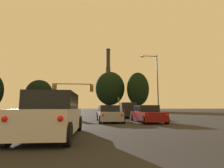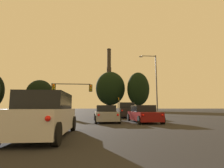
% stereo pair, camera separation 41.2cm
% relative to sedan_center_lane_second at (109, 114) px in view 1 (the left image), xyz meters
% --- Properties ---
extents(sedan_center_lane_second, '(2.10, 4.75, 1.43)m').
position_rel_sedan_center_lane_second_xyz_m(sedan_center_lane_second, '(0.00, 0.00, 0.00)').
color(sedan_center_lane_second, gray).
rests_on(sedan_center_lane_second, ground_plane).
extents(suv_right_lane_front, '(2.17, 4.93, 1.86)m').
position_rel_sedan_center_lane_second_xyz_m(suv_right_lane_front, '(2.89, 6.53, 0.23)').
color(suv_right_lane_front, black).
rests_on(suv_right_lane_front, ground_plane).
extents(sedan_right_lane_second, '(2.07, 4.74, 1.43)m').
position_rel_sedan_center_lane_second_xyz_m(sedan_right_lane_second, '(3.18, -0.77, 0.00)').
color(sedan_right_lane_second, maroon).
rests_on(sedan_right_lane_second, ground_plane).
extents(suv_left_lane_third, '(2.13, 4.92, 1.86)m').
position_rel_sedan_center_lane_second_xyz_m(suv_left_lane_third, '(-3.02, -7.73, 0.23)').
color(suv_left_lane_third, silver).
rests_on(suv_left_lane_third, ground_plane).
extents(hatchback_center_lane_front, '(2.00, 4.15, 1.44)m').
position_rel_sedan_center_lane_second_xyz_m(hatchback_center_lane_front, '(-0.01, 7.07, -0.00)').
color(hatchback_center_lane_front, navy).
rests_on(hatchback_center_lane_front, ground_plane).
extents(traffic_light_far_right, '(0.78, 0.50, 5.21)m').
position_rel_sedan_center_lane_second_xyz_m(traffic_light_far_right, '(7.81, 50.59, 2.77)').
color(traffic_light_far_right, '#2D2D30').
rests_on(traffic_light_far_right, ground_plane).
extents(traffic_light_overhead_left, '(6.92, 0.50, 5.30)m').
position_rel_sedan_center_lane_second_xyz_m(traffic_light_overhead_left, '(-5.90, 14.14, 3.44)').
color(traffic_light_overhead_left, '#2D2D30').
rests_on(traffic_light_overhead_left, ground_plane).
extents(street_lamp, '(2.89, 0.36, 9.82)m').
position_rel_sedan_center_lane_second_xyz_m(street_lamp, '(8.46, 11.63, 5.22)').
color(street_lamp, '#56565B').
rests_on(street_lamp, ground_plane).
extents(smokestack, '(7.01, 7.01, 50.84)m').
position_rel_sedan_center_lane_second_xyz_m(smokestack, '(9.51, 127.08, 19.27)').
color(smokestack, '#2B2722').
rests_on(smokestack, ground_plane).
extents(treeline_far_right, '(8.60, 7.74, 15.01)m').
position_rel_sedan_center_lane_second_xyz_m(treeline_far_right, '(15.39, 50.74, 7.85)').
color(treeline_far_right, black).
rests_on(treeline_far_right, ground_plane).
extents(treeline_right_mid, '(10.03, 9.03, 12.09)m').
position_rel_sedan_center_lane_second_xyz_m(treeline_right_mid, '(-22.93, 54.73, 6.24)').
color(treeline_right_mid, black).
rests_on(treeline_right_mid, ground_plane).
extents(treeline_center_right, '(11.84, 10.65, 15.84)m').
position_rel_sedan_center_lane_second_xyz_m(treeline_center_right, '(4.81, 54.51, 8.37)').
color(treeline_center_right, black).
rests_on(treeline_center_right, ground_plane).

